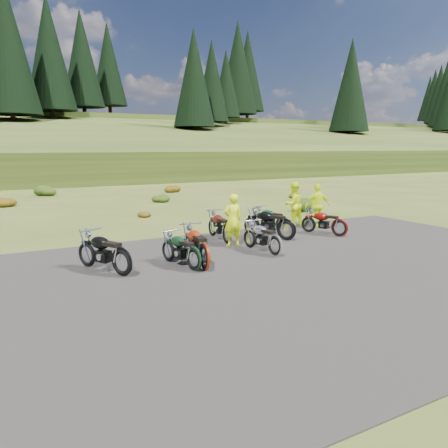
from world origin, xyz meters
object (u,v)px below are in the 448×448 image
motorcycle_0 (123,277)px  person_middle (233,221)px  motorcycle_7 (283,234)px  motorcycle_3 (275,257)px

motorcycle_0 → person_middle: 4.81m
motorcycle_0 → person_middle: (4.39, 1.73, 0.91)m
motorcycle_0 → person_middle: person_middle is taller
motorcycle_7 → person_middle: 3.12m
motorcycle_3 → motorcycle_7: motorcycle_7 is taller
motorcycle_7 → person_middle: (-2.84, -0.93, 0.91)m
motorcycle_3 → person_middle: bearing=8.2°
motorcycle_3 → motorcycle_7: size_ratio=0.99×
motorcycle_7 → motorcycle_3: bearing=122.3°
motorcycle_0 → motorcycle_3: (4.84, -0.17, 0.00)m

